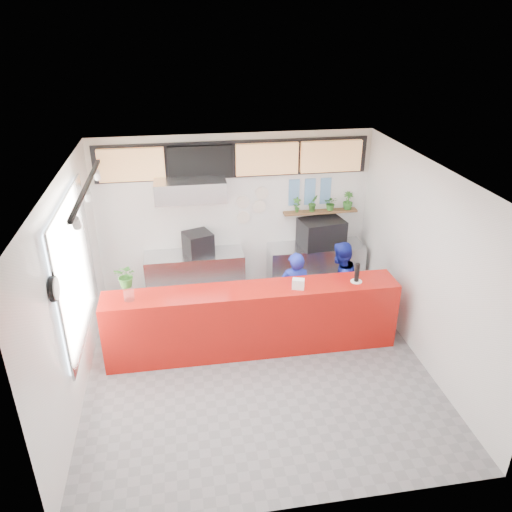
# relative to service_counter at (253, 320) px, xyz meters

# --- Properties ---
(floor) EXTENTS (5.00, 5.00, 0.00)m
(floor) POSITION_rel_service_counter_xyz_m (0.00, -0.40, -0.55)
(floor) COLOR slate
(floor) RESTS_ON ground
(ceiling) EXTENTS (5.00, 5.00, 0.00)m
(ceiling) POSITION_rel_service_counter_xyz_m (0.00, -0.40, 2.45)
(ceiling) COLOR silver
(wall_back) EXTENTS (5.00, 0.00, 5.00)m
(wall_back) POSITION_rel_service_counter_xyz_m (0.00, 2.10, 0.95)
(wall_back) COLOR white
(wall_back) RESTS_ON ground
(wall_left) EXTENTS (0.00, 5.00, 5.00)m
(wall_left) POSITION_rel_service_counter_xyz_m (-2.50, -0.40, 0.95)
(wall_left) COLOR white
(wall_left) RESTS_ON ground
(wall_right) EXTENTS (0.00, 5.00, 5.00)m
(wall_right) POSITION_rel_service_counter_xyz_m (2.50, -0.40, 0.95)
(wall_right) COLOR white
(wall_right) RESTS_ON ground
(service_counter) EXTENTS (4.50, 0.60, 1.10)m
(service_counter) POSITION_rel_service_counter_xyz_m (0.00, 0.00, 0.00)
(service_counter) COLOR #A9120C
(service_counter) RESTS_ON ground
(cream_band) EXTENTS (5.00, 0.02, 0.80)m
(cream_band) POSITION_rel_service_counter_xyz_m (0.00, 2.09, 2.05)
(cream_band) COLOR beige
(cream_band) RESTS_ON wall_back
(prep_bench) EXTENTS (1.80, 0.60, 0.90)m
(prep_bench) POSITION_rel_service_counter_xyz_m (-0.80, 1.80, -0.10)
(prep_bench) COLOR #B2B5BA
(prep_bench) RESTS_ON ground
(panini_oven) EXTENTS (0.59, 0.59, 0.41)m
(panini_oven) POSITION_rel_service_counter_xyz_m (-0.72, 1.80, 0.56)
(panini_oven) COLOR black
(panini_oven) RESTS_ON prep_bench
(extraction_hood) EXTENTS (1.20, 0.70, 0.35)m
(extraction_hood) POSITION_rel_service_counter_xyz_m (-0.80, 1.75, 1.60)
(extraction_hood) COLOR #B2B5BA
(extraction_hood) RESTS_ON ceiling
(hood_lip) EXTENTS (1.20, 0.69, 0.31)m
(hood_lip) POSITION_rel_service_counter_xyz_m (-0.80, 1.75, 1.40)
(hood_lip) COLOR #B2B5BA
(hood_lip) RESTS_ON ceiling
(right_bench) EXTENTS (1.80, 0.60, 0.90)m
(right_bench) POSITION_rel_service_counter_xyz_m (1.50, 1.80, -0.10)
(right_bench) COLOR #B2B5BA
(right_bench) RESTS_ON ground
(espresso_machine) EXTENTS (0.87, 0.69, 0.51)m
(espresso_machine) POSITION_rel_service_counter_xyz_m (1.58, 1.80, 0.60)
(espresso_machine) COLOR black
(espresso_machine) RESTS_ON right_bench
(espresso_tray) EXTENTS (0.57, 0.39, 0.05)m
(espresso_tray) POSITION_rel_service_counter_xyz_m (1.58, 1.80, 0.83)
(espresso_tray) COLOR silver
(espresso_tray) RESTS_ON espresso_machine
(herb_shelf) EXTENTS (1.40, 0.18, 0.04)m
(herb_shelf) POSITION_rel_service_counter_xyz_m (1.60, 2.00, 0.95)
(herb_shelf) COLOR brown
(herb_shelf) RESTS_ON wall_back
(menu_board_far_left) EXTENTS (1.10, 0.10, 0.55)m
(menu_board_far_left) POSITION_rel_service_counter_xyz_m (-1.75, 1.98, 2.00)
(menu_board_far_left) COLOR tan
(menu_board_far_left) RESTS_ON wall_back
(menu_board_mid_left) EXTENTS (1.10, 0.10, 0.55)m
(menu_board_mid_left) POSITION_rel_service_counter_xyz_m (-0.59, 1.98, 2.00)
(menu_board_mid_left) COLOR black
(menu_board_mid_left) RESTS_ON wall_back
(menu_board_mid_right) EXTENTS (1.10, 0.10, 0.55)m
(menu_board_mid_right) POSITION_rel_service_counter_xyz_m (0.57, 1.98, 2.00)
(menu_board_mid_right) COLOR tan
(menu_board_mid_right) RESTS_ON wall_back
(menu_board_far_right) EXTENTS (1.10, 0.10, 0.55)m
(menu_board_far_right) POSITION_rel_service_counter_xyz_m (1.73, 1.98, 2.00)
(menu_board_far_right) COLOR tan
(menu_board_far_right) RESTS_ON wall_back
(soffit) EXTENTS (4.80, 0.04, 0.65)m
(soffit) POSITION_rel_service_counter_xyz_m (0.00, 2.06, 2.00)
(soffit) COLOR black
(soffit) RESTS_ON wall_back
(window_pane) EXTENTS (0.04, 2.20, 1.90)m
(window_pane) POSITION_rel_service_counter_xyz_m (-2.47, -0.10, 1.15)
(window_pane) COLOR silver
(window_pane) RESTS_ON wall_left
(window_frame) EXTENTS (0.03, 2.30, 2.00)m
(window_frame) POSITION_rel_service_counter_xyz_m (-2.45, -0.10, 1.15)
(window_frame) COLOR #B2B5BA
(window_frame) RESTS_ON wall_left
(wall_clock_rim) EXTENTS (0.05, 0.30, 0.30)m
(wall_clock_rim) POSITION_rel_service_counter_xyz_m (-2.46, -1.30, 1.50)
(wall_clock_rim) COLOR black
(wall_clock_rim) RESTS_ON wall_left
(wall_clock_face) EXTENTS (0.02, 0.26, 0.26)m
(wall_clock_face) POSITION_rel_service_counter_xyz_m (-2.43, -1.30, 1.50)
(wall_clock_face) COLOR white
(wall_clock_face) RESTS_ON wall_left
(track_rail) EXTENTS (0.05, 2.40, 0.04)m
(track_rail) POSITION_rel_service_counter_xyz_m (-2.10, -0.40, 2.39)
(track_rail) COLOR black
(track_rail) RESTS_ON ceiling
(dec_plate_a) EXTENTS (0.24, 0.03, 0.24)m
(dec_plate_a) POSITION_rel_service_counter_xyz_m (0.15, 2.07, 1.20)
(dec_plate_a) COLOR silver
(dec_plate_a) RESTS_ON wall_back
(dec_plate_b) EXTENTS (0.24, 0.03, 0.24)m
(dec_plate_b) POSITION_rel_service_counter_xyz_m (0.45, 2.07, 1.10)
(dec_plate_b) COLOR silver
(dec_plate_b) RESTS_ON wall_back
(dec_plate_c) EXTENTS (0.24, 0.03, 0.24)m
(dec_plate_c) POSITION_rel_service_counter_xyz_m (0.15, 2.07, 0.90)
(dec_plate_c) COLOR silver
(dec_plate_c) RESTS_ON wall_back
(dec_plate_d) EXTENTS (0.24, 0.03, 0.24)m
(dec_plate_d) POSITION_rel_service_counter_xyz_m (0.50, 2.07, 1.35)
(dec_plate_d) COLOR silver
(dec_plate_d) RESTS_ON wall_back
(photo_frame_a) EXTENTS (0.20, 0.02, 0.25)m
(photo_frame_a) POSITION_rel_service_counter_xyz_m (1.10, 2.08, 1.45)
(photo_frame_a) COLOR #598CBF
(photo_frame_a) RESTS_ON wall_back
(photo_frame_b) EXTENTS (0.20, 0.02, 0.25)m
(photo_frame_b) POSITION_rel_service_counter_xyz_m (1.40, 2.08, 1.45)
(photo_frame_b) COLOR #598CBF
(photo_frame_b) RESTS_ON wall_back
(photo_frame_c) EXTENTS (0.20, 0.02, 0.25)m
(photo_frame_c) POSITION_rel_service_counter_xyz_m (1.70, 2.08, 1.45)
(photo_frame_c) COLOR #598CBF
(photo_frame_c) RESTS_ON wall_back
(photo_frame_d) EXTENTS (0.20, 0.02, 0.25)m
(photo_frame_d) POSITION_rel_service_counter_xyz_m (1.10, 2.08, 1.20)
(photo_frame_d) COLOR #598CBF
(photo_frame_d) RESTS_ON wall_back
(photo_frame_e) EXTENTS (0.20, 0.02, 0.25)m
(photo_frame_e) POSITION_rel_service_counter_xyz_m (1.40, 2.08, 1.20)
(photo_frame_e) COLOR #598CBF
(photo_frame_e) RESTS_ON wall_back
(photo_frame_f) EXTENTS (0.20, 0.02, 0.25)m
(photo_frame_f) POSITION_rel_service_counter_xyz_m (1.70, 2.08, 1.20)
(photo_frame_f) COLOR #598CBF
(photo_frame_f) RESTS_ON wall_back
(staff_center) EXTENTS (0.55, 0.39, 1.43)m
(staff_center) POSITION_rel_service_counter_xyz_m (0.77, 0.46, 0.16)
(staff_center) COLOR navy
(staff_center) RESTS_ON ground
(staff_right) EXTENTS (0.91, 0.87, 1.47)m
(staff_right) POSITION_rel_service_counter_xyz_m (1.57, 0.60, 0.19)
(staff_right) COLOR navy
(staff_right) RESTS_ON ground
(herb_a) EXTENTS (0.17, 0.14, 0.28)m
(herb_a) POSITION_rel_service_counter_xyz_m (1.14, 2.00, 1.11)
(herb_a) COLOR #316B25
(herb_a) RESTS_ON herb_shelf
(herb_b) EXTENTS (0.21, 0.18, 0.32)m
(herb_b) POSITION_rel_service_counter_xyz_m (1.45, 2.00, 1.13)
(herb_b) COLOR #316B25
(herb_b) RESTS_ON herb_shelf
(herb_c) EXTENTS (0.30, 0.28, 0.28)m
(herb_c) POSITION_rel_service_counter_xyz_m (1.80, 2.00, 1.11)
(herb_c) COLOR #316B25
(herb_c) RESTS_ON herb_shelf
(herb_d) EXTENTS (0.20, 0.18, 0.33)m
(herb_d) POSITION_rel_service_counter_xyz_m (2.12, 2.00, 1.14)
(herb_d) COLOR #316B25
(herb_d) RESTS_ON herb_shelf
(glass_vase) EXTENTS (0.16, 0.16, 0.19)m
(glass_vase) POSITION_rel_service_counter_xyz_m (-1.81, -0.03, 0.64)
(glass_vase) COLOR white
(glass_vase) RESTS_ON service_counter
(basil_vase) EXTENTS (0.40, 0.37, 0.35)m
(basil_vase) POSITION_rel_service_counter_xyz_m (-1.81, -0.03, 0.95)
(basil_vase) COLOR #316B25
(basil_vase) RESTS_ON glass_vase
(napkin_holder) EXTENTS (0.21, 0.16, 0.16)m
(napkin_holder) POSITION_rel_service_counter_xyz_m (0.68, -0.10, 0.63)
(napkin_holder) COLOR white
(napkin_holder) RESTS_ON service_counter
(white_plate) EXTENTS (0.22, 0.22, 0.01)m
(white_plate) POSITION_rel_service_counter_xyz_m (1.62, -0.04, 0.56)
(white_plate) COLOR white
(white_plate) RESTS_ON service_counter
(pepper_mill) EXTENTS (0.09, 0.09, 0.29)m
(pepper_mill) POSITION_rel_service_counter_xyz_m (1.62, -0.04, 0.71)
(pepper_mill) COLOR black
(pepper_mill) RESTS_ON white_plate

